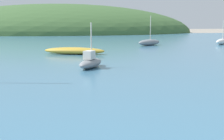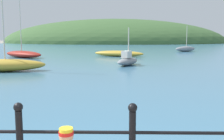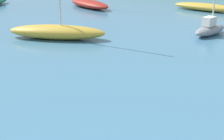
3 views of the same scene
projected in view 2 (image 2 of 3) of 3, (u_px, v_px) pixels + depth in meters
The scene contains 7 objects.
water at pixel (112, 51), 33.71m from camera, with size 80.00×60.00×0.10m, color teal.
far_hillside at pixel (114, 43), 70.66m from camera, with size 59.32×32.63×12.76m.
boat_white_sailboat at pixel (119, 53), 24.48m from camera, with size 4.93×2.73×0.54m.
boat_far_left at pixel (128, 60), 17.20m from camera, with size 1.87×2.55×2.46m.
boat_nearest_quay at pixel (185, 49), 31.78m from camera, with size 3.08×2.37×3.10m.
boat_far_right at pixel (23, 54), 23.30m from camera, with size 4.61×3.86×5.67m.
boat_mid_harbor at pixel (1, 65), 14.26m from camera, with size 4.92×2.09×5.92m.
Camera 2 is at (0.68, -1.73, 2.06)m, focal length 42.00 mm.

